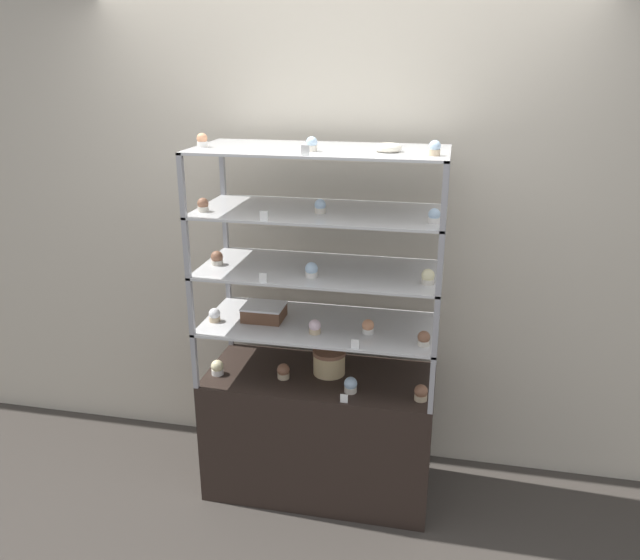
# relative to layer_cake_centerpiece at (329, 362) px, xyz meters

# --- Properties ---
(ground_plane) EXTENTS (20.00, 20.00, 0.00)m
(ground_plane) POSITION_rel_layer_cake_centerpiece_xyz_m (-0.04, -0.03, -0.73)
(ground_plane) COLOR #38332D
(back_wall) EXTENTS (8.00, 0.05, 2.60)m
(back_wall) POSITION_rel_layer_cake_centerpiece_xyz_m (-0.04, 0.38, 0.57)
(back_wall) COLOR beige
(back_wall) RESTS_ON ground_plane
(display_base) EXTENTS (1.17, 0.53, 0.67)m
(display_base) POSITION_rel_layer_cake_centerpiece_xyz_m (-0.04, -0.03, -0.40)
(display_base) COLOR black
(display_base) RESTS_ON ground_plane
(display_riser_lower) EXTENTS (1.17, 0.53, 0.29)m
(display_riser_lower) POSITION_rel_layer_cake_centerpiece_xyz_m (-0.04, -0.03, 0.21)
(display_riser_lower) COLOR #99999E
(display_riser_lower) RESTS_ON display_base
(display_riser_middle) EXTENTS (1.17, 0.53, 0.29)m
(display_riser_middle) POSITION_rel_layer_cake_centerpiece_xyz_m (-0.04, -0.03, 0.49)
(display_riser_middle) COLOR #99999E
(display_riser_middle) RESTS_ON display_riser_lower
(display_riser_upper) EXTENTS (1.17, 0.53, 0.29)m
(display_riser_upper) POSITION_rel_layer_cake_centerpiece_xyz_m (-0.04, -0.03, 0.78)
(display_riser_upper) COLOR #99999E
(display_riser_upper) RESTS_ON display_riser_middle
(display_riser_top) EXTENTS (1.17, 0.53, 0.29)m
(display_riser_top) POSITION_rel_layer_cake_centerpiece_xyz_m (-0.04, -0.03, 1.07)
(display_riser_top) COLOR #99999E
(display_riser_top) RESTS_ON display_riser_upper
(layer_cake_centerpiece) EXTENTS (0.17, 0.17, 0.13)m
(layer_cake_centerpiece) POSITION_rel_layer_cake_centerpiece_xyz_m (0.00, 0.00, 0.00)
(layer_cake_centerpiece) COLOR #DBBC84
(layer_cake_centerpiece) RESTS_ON display_base
(sheet_cake_frosted) EXTENTS (0.20, 0.17, 0.07)m
(sheet_cake_frosted) POSITION_rel_layer_cake_centerpiece_xyz_m (-0.33, -0.03, 0.26)
(sheet_cake_frosted) COLOR brown
(sheet_cake_frosted) RESTS_ON display_riser_lower
(cupcake_0) EXTENTS (0.06, 0.06, 0.08)m
(cupcake_0) POSITION_rel_layer_cake_centerpiece_xyz_m (-0.56, -0.13, -0.03)
(cupcake_0) COLOR white
(cupcake_0) RESTS_ON display_base
(cupcake_1) EXTENTS (0.06, 0.06, 0.08)m
(cupcake_1) POSITION_rel_layer_cake_centerpiece_xyz_m (-0.22, -0.10, -0.03)
(cupcake_1) COLOR #CCB28C
(cupcake_1) RESTS_ON display_base
(cupcake_2) EXTENTS (0.06, 0.06, 0.08)m
(cupcake_2) POSITION_rel_layer_cake_centerpiece_xyz_m (0.14, -0.17, -0.03)
(cupcake_2) COLOR beige
(cupcake_2) RESTS_ON display_base
(cupcake_3) EXTENTS (0.06, 0.06, 0.08)m
(cupcake_3) POSITION_rel_layer_cake_centerpiece_xyz_m (0.48, -0.17, -0.03)
(cupcake_3) COLOR #CCB28C
(cupcake_3) RESTS_ON display_base
(price_tag_0) EXTENTS (0.04, 0.00, 0.04)m
(price_tag_0) POSITION_rel_layer_cake_centerpiece_xyz_m (0.13, -0.28, -0.04)
(price_tag_0) COLOR white
(price_tag_0) RESTS_ON display_base
(cupcake_4) EXTENTS (0.06, 0.06, 0.07)m
(cupcake_4) POSITION_rel_layer_cake_centerpiece_xyz_m (-0.57, -0.11, 0.26)
(cupcake_4) COLOR #CCB28C
(cupcake_4) RESTS_ON display_riser_lower
(cupcake_5) EXTENTS (0.06, 0.06, 0.07)m
(cupcake_5) POSITION_rel_layer_cake_centerpiece_xyz_m (-0.04, -0.15, 0.26)
(cupcake_5) COLOR #CCB28C
(cupcake_5) RESTS_ON display_riser_lower
(cupcake_6) EXTENTS (0.06, 0.06, 0.07)m
(cupcake_6) POSITION_rel_layer_cake_centerpiece_xyz_m (0.21, -0.09, 0.26)
(cupcake_6) COLOR white
(cupcake_6) RESTS_ON display_riser_lower
(cupcake_7) EXTENTS (0.06, 0.06, 0.07)m
(cupcake_7) POSITION_rel_layer_cake_centerpiece_xyz_m (0.48, -0.18, 0.26)
(cupcake_7) COLOR beige
(cupcake_7) RESTS_ON display_riser_lower
(price_tag_1) EXTENTS (0.04, 0.00, 0.04)m
(price_tag_1) POSITION_rel_layer_cake_centerpiece_xyz_m (0.17, -0.28, 0.24)
(price_tag_1) COLOR white
(price_tag_1) RESTS_ON display_riser_lower
(cupcake_8) EXTENTS (0.06, 0.06, 0.07)m
(cupcake_8) POSITION_rel_layer_cake_centerpiece_xyz_m (-0.55, -0.07, 0.54)
(cupcake_8) COLOR beige
(cupcake_8) RESTS_ON display_riser_middle
(cupcake_9) EXTENTS (0.06, 0.06, 0.07)m
(cupcake_9) POSITION_rel_layer_cake_centerpiece_xyz_m (-0.06, -0.15, 0.54)
(cupcake_9) COLOR white
(cupcake_9) RESTS_ON display_riser_middle
(cupcake_10) EXTENTS (0.06, 0.06, 0.07)m
(cupcake_10) POSITION_rel_layer_cake_centerpiece_xyz_m (0.48, -0.14, 0.54)
(cupcake_10) COLOR beige
(cupcake_10) RESTS_ON display_riser_middle
(price_tag_2) EXTENTS (0.04, 0.00, 0.04)m
(price_tag_2) POSITION_rel_layer_cake_centerpiece_xyz_m (-0.25, -0.28, 0.53)
(price_tag_2) COLOR white
(price_tag_2) RESTS_ON display_riser_middle
(cupcake_11) EXTENTS (0.05, 0.05, 0.07)m
(cupcake_11) POSITION_rel_layer_cake_centerpiece_xyz_m (-0.57, -0.16, 0.83)
(cupcake_11) COLOR beige
(cupcake_11) RESTS_ON display_riser_upper
(cupcake_12) EXTENTS (0.05, 0.05, 0.07)m
(cupcake_12) POSITION_rel_layer_cake_centerpiece_xyz_m (-0.03, -0.08, 0.83)
(cupcake_12) COLOR beige
(cupcake_12) RESTS_ON display_riser_upper
(cupcake_13) EXTENTS (0.05, 0.05, 0.07)m
(cupcake_13) POSITION_rel_layer_cake_centerpiece_xyz_m (0.49, -0.16, 0.83)
(cupcake_13) COLOR white
(cupcake_13) RESTS_ON display_riser_upper
(price_tag_3) EXTENTS (0.04, 0.00, 0.04)m
(price_tag_3) POSITION_rel_layer_cake_centerpiece_xyz_m (-0.24, -0.28, 0.82)
(price_tag_3) COLOR white
(price_tag_3) RESTS_ON display_riser_upper
(cupcake_14) EXTENTS (0.05, 0.05, 0.06)m
(cupcake_14) POSITION_rel_layer_cake_centerpiece_xyz_m (-0.58, -0.10, 1.12)
(cupcake_14) COLOR white
(cupcake_14) RESTS_ON display_riser_top
(cupcake_15) EXTENTS (0.05, 0.05, 0.06)m
(cupcake_15) POSITION_rel_layer_cake_centerpiece_xyz_m (-0.06, -0.13, 1.12)
(cupcake_15) COLOR beige
(cupcake_15) RESTS_ON display_riser_top
(cupcake_16) EXTENTS (0.05, 0.05, 0.06)m
(cupcake_16) POSITION_rel_layer_cake_centerpiece_xyz_m (0.47, -0.16, 1.12)
(cupcake_16) COLOR #CCB28C
(cupcake_16) RESTS_ON display_riser_top
(price_tag_4) EXTENTS (0.04, 0.00, 0.04)m
(price_tag_4) POSITION_rel_layer_cake_centerpiece_xyz_m (-0.05, -0.28, 1.11)
(price_tag_4) COLOR white
(price_tag_4) RESTS_ON display_riser_top
(donut_glazed) EXTENTS (0.12, 0.12, 0.03)m
(donut_glazed) POSITION_rel_layer_cake_centerpiece_xyz_m (0.27, -0.08, 1.10)
(donut_glazed) COLOR #EFE5CC
(donut_glazed) RESTS_ON display_riser_top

